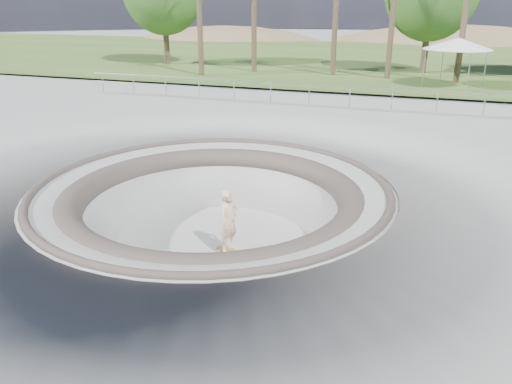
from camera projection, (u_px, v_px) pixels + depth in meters
The scene contains 8 objects.
ground at pixel (212, 187), 14.32m from camera, with size 180.00×180.00×0.00m, color #A4A49F.
skate_bowl at pixel (214, 244), 14.98m from camera, with size 14.00×14.00×4.10m.
grass_strip at pixel (366, 58), 44.26m from camera, with size 180.00×36.00×0.12m.
distant_hills at pixel (413, 98), 66.17m from camera, with size 103.20×45.00×28.60m.
safety_railing at pixel (309, 94), 24.67m from camera, with size 25.00×0.06×1.03m.
skateboard at pixel (229, 251), 14.54m from camera, with size 0.89×0.39×0.09m.
skater at pixel (229, 221), 14.19m from camera, with size 0.68×0.45×1.87m, color beige.
canopy_white at pixel (458, 44), 28.44m from camera, with size 5.03×5.03×2.76m.
Camera 1 is at (5.55, -12.29, 4.99)m, focal length 35.00 mm.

